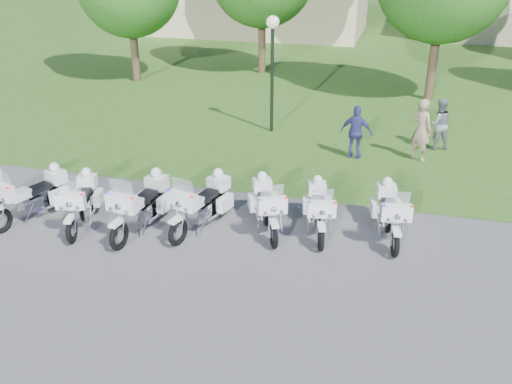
% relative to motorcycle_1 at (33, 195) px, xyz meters
% --- Properties ---
extents(ground, '(100.00, 100.00, 0.00)m').
position_rel_motorcycle_1_xyz_m(ground, '(4.54, -0.23, -0.65)').
color(ground, '#4D4C51').
rests_on(ground, ground).
extents(grass_lawn, '(100.00, 48.00, 0.01)m').
position_rel_motorcycle_1_xyz_m(grass_lawn, '(4.54, 26.77, -0.65)').
color(grass_lawn, '#2E5A1C').
rests_on(grass_lawn, ground).
extents(motorcycle_1, '(1.28, 2.20, 1.55)m').
position_rel_motorcycle_1_xyz_m(motorcycle_1, '(0.00, 0.00, 0.00)').
color(motorcycle_1, black).
rests_on(motorcycle_1, ground).
extents(motorcycle_2, '(1.08, 2.17, 1.48)m').
position_rel_motorcycle_1_xyz_m(motorcycle_2, '(1.32, 0.03, -0.03)').
color(motorcycle_2, black).
rests_on(motorcycle_2, ground).
extents(motorcycle_3, '(0.96, 2.41, 1.62)m').
position_rel_motorcycle_1_xyz_m(motorcycle_3, '(2.88, 0.16, 0.03)').
color(motorcycle_3, black).
rests_on(motorcycle_3, ground).
extents(motorcycle_4, '(1.17, 2.30, 1.58)m').
position_rel_motorcycle_1_xyz_m(motorcycle_4, '(4.25, 0.62, 0.01)').
color(motorcycle_4, black).
rests_on(motorcycle_4, ground).
extents(motorcycle_5, '(1.28, 2.06, 1.48)m').
position_rel_motorcycle_1_xyz_m(motorcycle_5, '(5.79, 0.97, -0.03)').
color(motorcycle_5, black).
rests_on(motorcycle_5, ground).
extents(motorcycle_6, '(1.01, 2.11, 1.44)m').
position_rel_motorcycle_1_xyz_m(motorcycle_6, '(7.02, 1.16, -0.05)').
color(motorcycle_6, black).
rests_on(motorcycle_6, ground).
extents(motorcycle_7, '(1.00, 2.20, 1.49)m').
position_rel_motorcycle_1_xyz_m(motorcycle_7, '(8.68, 1.37, -0.03)').
color(motorcycle_7, black).
rests_on(motorcycle_7, ground).
extents(lamp_post, '(0.44, 0.44, 4.02)m').
position_rel_motorcycle_1_xyz_m(lamp_post, '(4.23, 7.96, 2.40)').
color(lamp_post, black).
rests_on(lamp_post, ground).
extents(bystander_a, '(0.85, 0.82, 1.96)m').
position_rel_motorcycle_1_xyz_m(bystander_a, '(9.34, 6.54, 0.33)').
color(bystander_a, gray).
rests_on(bystander_a, ground).
extents(bystander_b, '(1.00, 0.88, 1.72)m').
position_rel_motorcycle_1_xyz_m(bystander_b, '(9.89, 7.65, 0.21)').
color(bystander_b, slate).
rests_on(bystander_b, ground).
extents(bystander_c, '(1.05, 0.55, 1.71)m').
position_rel_motorcycle_1_xyz_m(bystander_c, '(7.39, 6.13, 0.20)').
color(bystander_c, navy).
rests_on(bystander_c, ground).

